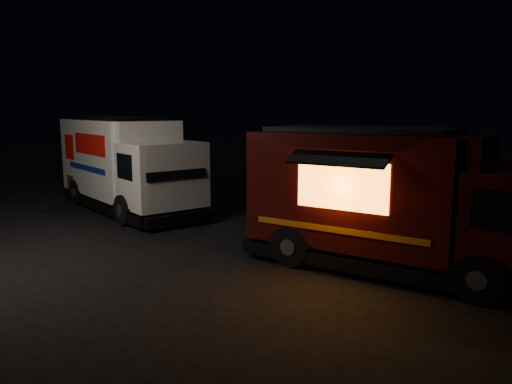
{
  "coord_description": "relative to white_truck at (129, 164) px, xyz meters",
  "views": [
    {
      "loc": [
        8.69,
        -9.54,
        3.72
      ],
      "look_at": [
        1.21,
        2.0,
        1.44
      ],
      "focal_mm": 35.0,
      "sensor_mm": 36.0,
      "label": 1
    }
  ],
  "objects": [
    {
      "name": "red_truck",
      "position": [
        10.48,
        -1.51,
        -0.07
      ],
      "size": [
        7.16,
        2.74,
        3.31
      ],
      "primitive_type": null,
      "rotation": [
        0.0,
        0.0,
        -0.02
      ],
      "color": "#33090B",
      "rests_on": "ground"
    },
    {
      "name": "ground",
      "position": [
        5.19,
        -3.23,
        -1.73
      ],
      "size": [
        80.0,
        80.0,
        0.0
      ],
      "primitive_type": "plane",
      "color": "black",
      "rests_on": "ground"
    },
    {
      "name": "white_truck",
      "position": [
        0.0,
        0.0,
        0.0
      ],
      "size": [
        8.06,
        4.94,
        3.46
      ],
      "primitive_type": null,
      "rotation": [
        0.0,
        0.0,
        -0.33
      ],
      "color": "silver",
      "rests_on": "ground"
    }
  ]
}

